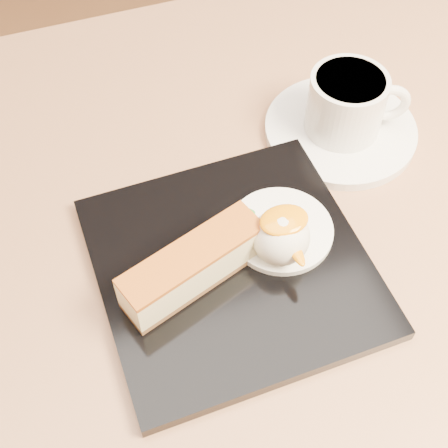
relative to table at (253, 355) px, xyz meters
name	(u,v)px	position (x,y,z in m)	size (l,w,h in m)	color
table	(253,355)	(0.00, 0.00, 0.00)	(0.80, 0.80, 0.72)	black
dessert_plate	(232,266)	(-0.02, 0.02, 0.16)	(0.22, 0.22, 0.01)	black
cheesecake	(193,266)	(-0.05, 0.01, 0.19)	(0.13, 0.07, 0.04)	brown
cream_smear	(281,230)	(0.03, 0.03, 0.17)	(0.09, 0.09, 0.01)	white
ice_cream_scoop	(281,237)	(0.02, 0.01, 0.19)	(0.05, 0.05, 0.05)	white
mango_sauce	(284,220)	(0.02, 0.01, 0.21)	(0.04, 0.03, 0.01)	orange
mint_sprig	(239,215)	(0.00, 0.05, 0.17)	(0.03, 0.02, 0.00)	#2F802A
saucer	(340,130)	(0.14, 0.13, 0.16)	(0.15, 0.15, 0.01)	white
coffee_cup	(348,103)	(0.14, 0.13, 0.20)	(0.10, 0.07, 0.06)	white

